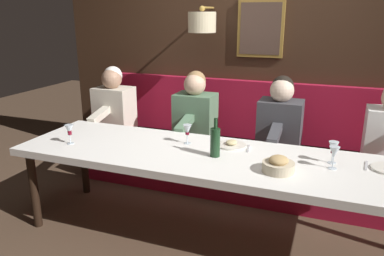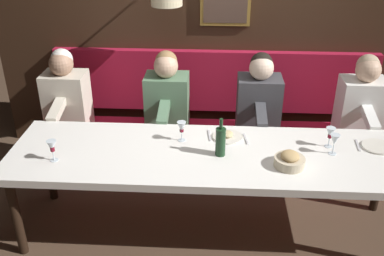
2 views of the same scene
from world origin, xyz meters
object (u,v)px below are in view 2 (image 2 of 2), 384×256
object	(u,v)px
wine_glass_1	(330,133)
wine_glass_2	(335,140)
diner_middle	(167,96)
dining_table	(211,159)
wine_glass_3	(52,147)
diner_near	(259,98)
diner_far	(66,93)
wine_glass_0	(182,128)
bread_bowl	(290,160)
wine_bottle	(221,141)
diner_nearest	(362,100)

from	to	relation	value
wine_glass_1	wine_glass_2	distance (m)	0.11
diner_middle	wine_glass_2	xyz separation A→B (m)	(-0.85, -1.34, 0.04)
dining_table	wine_glass_3	distance (m)	1.18
dining_table	diner_near	world-z (taller)	diner_near
dining_table	diner_far	world-z (taller)	diner_far
dining_table	wine_glass_0	xyz separation A→B (m)	(0.18, 0.24, 0.17)
diner_near	bread_bowl	world-z (taller)	diner_near
wine_glass_0	wine_bottle	world-z (taller)	wine_bottle
wine_bottle	wine_glass_1	bearing A→B (deg)	-78.44
diner_nearest	wine_bottle	xyz separation A→B (m)	(-0.91, 1.29, 0.04)
diner_far	wine_glass_1	world-z (taller)	diner_far
dining_table	wine_glass_1	distance (m)	0.93
wine_glass_2	bread_bowl	xyz separation A→B (m)	(-0.19, 0.35, -0.07)
wine_glass_0	bread_bowl	world-z (taller)	wine_glass_0
diner_nearest	diner_near	distance (m)	0.93
diner_nearest	dining_table	bearing A→B (deg)	123.15
wine_glass_0	diner_nearest	bearing A→B (deg)	-66.04
diner_nearest	wine_glass_3	xyz separation A→B (m)	(-1.06, 2.50, 0.04)
bread_bowl	wine_glass_2	bearing A→B (deg)	-61.35
diner_far	wine_bottle	distance (m)	1.72
diner_far	wine_glass_1	distance (m)	2.41
dining_table	wine_bottle	bearing A→B (deg)	-111.59
diner_far	wine_glass_1	size ratio (longest dim) A/B	4.82
diner_near	wine_glass_3	size ratio (longest dim) A/B	4.82
diner_far	wine_glass_1	xyz separation A→B (m)	(-0.74, -2.29, 0.04)
dining_table	wine_glass_2	size ratio (longest dim) A/B	18.78
diner_middle	wine_bottle	distance (m)	1.04
wine_glass_2	wine_glass_0	bearing A→B (deg)	83.10
wine_glass_0	wine_bottle	bearing A→B (deg)	-123.40
diner_near	wine_glass_3	bearing A→B (deg)	123.95
wine_glass_1	wine_bottle	distance (m)	0.85
dining_table	wine_glass_1	world-z (taller)	wine_glass_1
dining_table	diner_middle	distance (m)	0.99
wine_glass_0	diner_near	bearing A→B (deg)	-43.00
bread_bowl	wine_glass_3	bearing A→B (deg)	90.71
diner_middle	wine_glass_2	world-z (taller)	diner_middle
diner_near	wine_glass_2	world-z (taller)	diner_near
wine_glass_3	bread_bowl	bearing A→B (deg)	-89.29
diner_nearest	diner_middle	xyz separation A→B (m)	(0.00, 1.78, 0.00)
wine_bottle	bread_bowl	size ratio (longest dim) A/B	1.36
diner_middle	wine_glass_1	xyz separation A→B (m)	(-0.74, -1.34, 0.04)
diner_far	diner_middle	bearing A→B (deg)	-90.00
wine_glass_2	wine_glass_3	world-z (taller)	same
diner_near	wine_glass_1	distance (m)	0.88
diner_near	diner_far	xyz separation A→B (m)	(0.00, 1.81, 0.00)
wine_bottle	diner_far	bearing A→B (deg)	58.06
dining_table	wine_glass_2	bearing A→B (deg)	-87.72
wine_glass_0	wine_glass_2	bearing A→B (deg)	-96.90
diner_nearest	wine_glass_2	bearing A→B (deg)	152.43
wine_glass_0	wine_bottle	distance (m)	0.37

